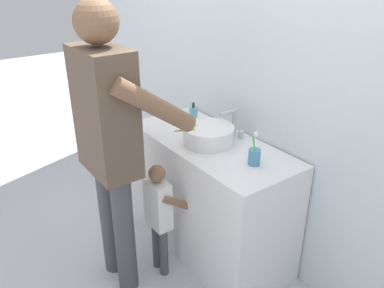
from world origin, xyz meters
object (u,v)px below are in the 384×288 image
Objects in this scene: child_toddler at (159,210)px; adult_parent at (110,130)px; toothbrush_cup at (254,156)px; soap_bottle at (193,116)px.

child_toddler is 0.46× the size of adult_parent.
toothbrush_cup is at bearing 53.04° from adult_parent.
child_toddler is at bearing -58.32° from soap_bottle.
child_toddler is at bearing -132.78° from toothbrush_cup.
child_toddler is at bearing 65.93° from adult_parent.
child_toddler is 0.63m from adult_parent.
soap_bottle is 0.21× the size of child_toddler.
adult_parent is (-0.10, -0.23, 0.57)m from child_toddler.
toothbrush_cup is 1.25× the size of soap_bottle.
adult_parent reaches higher than child_toddler.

